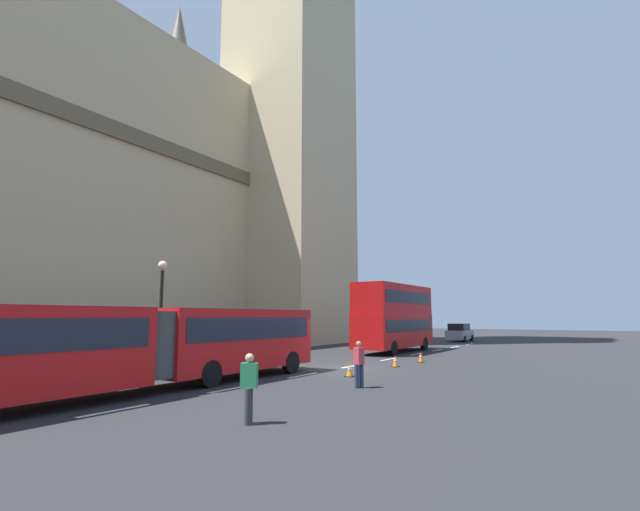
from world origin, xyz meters
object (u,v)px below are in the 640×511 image
object	(u,v)px
traffic_cone_west	(350,370)
articulated_bus	(144,341)
traffic_cone_middle	(395,361)
double_decker_bus	(395,315)
pedestrian_near_cones	(249,386)
street_lamp	(161,307)
traffic_cone_east	(421,357)
pedestrian_by_kerb	(359,363)
sedan_lead	(460,333)

from	to	relation	value
traffic_cone_west	articulated_bus	bearing A→B (deg)	152.52
articulated_bus	traffic_cone_middle	size ratio (longest dim) A/B	29.67
double_decker_bus	pedestrian_near_cones	xyz separation A→B (m)	(-23.27, -6.20, -1.80)
pedestrian_near_cones	traffic_cone_middle	bearing A→B (deg)	8.77
traffic_cone_west	traffic_cone_middle	size ratio (longest dim) A/B	1.00
articulated_bus	street_lamp	distance (m)	6.34
articulated_bus	double_decker_bus	distance (m)	21.72
traffic_cone_east	pedestrian_near_cones	world-z (taller)	pedestrian_near_cones
traffic_cone_east	pedestrian_by_kerb	distance (m)	10.54
traffic_cone_east	pedestrian_by_kerb	bearing A→B (deg)	-171.78
sedan_lead	street_lamp	distance (m)	35.06
articulated_bus	pedestrian_by_kerb	size ratio (longest dim) A/B	10.18
articulated_bus	traffic_cone_east	size ratio (longest dim) A/B	29.67
traffic_cone_west	traffic_cone_middle	world-z (taller)	same
traffic_cone_west	sedan_lead	bearing A→B (deg)	7.49
articulated_bus	traffic_cone_middle	xyz separation A→B (m)	(12.29, -4.06, -1.46)
sedan_lead	pedestrian_near_cones	distance (m)	41.07
traffic_cone_east	street_lamp	bearing A→B (deg)	141.64
articulated_bus	traffic_cone_east	xyz separation A→B (m)	(15.38, -4.29, -1.46)
traffic_cone_middle	articulated_bus	bearing A→B (deg)	161.72
double_decker_bus	pedestrian_by_kerb	size ratio (longest dim) A/B	5.54
traffic_cone_east	street_lamp	xyz separation A→B (m)	(-11.12, 8.80, 2.77)
pedestrian_by_kerb	articulated_bus	bearing A→B (deg)	130.59
double_decker_bus	pedestrian_by_kerb	world-z (taller)	double_decker_bus
sedan_lead	pedestrian_by_kerb	world-z (taller)	sedan_lead
traffic_cone_west	pedestrian_by_kerb	xyz separation A→B (m)	(-2.63, -1.85, 0.63)
traffic_cone_east	pedestrian_near_cones	bearing A→B (deg)	-173.58
pedestrian_near_cones	pedestrian_by_kerb	size ratio (longest dim) A/B	1.00
traffic_cone_east	pedestrian_near_cones	size ratio (longest dim) A/B	0.34
traffic_cone_west	pedestrian_near_cones	bearing A→B (deg)	-166.21
sedan_lead	traffic_cone_west	distance (m)	31.67
sedan_lead	pedestrian_near_cones	world-z (taller)	sedan_lead
traffic_cone_west	pedestrian_near_cones	world-z (taller)	pedestrian_near_cones
articulated_bus	street_lamp	world-z (taller)	street_lamp
traffic_cone_west	traffic_cone_east	xyz separation A→B (m)	(7.79, -0.34, 0.00)
double_decker_bus	traffic_cone_west	bearing A→B (deg)	-164.34
street_lamp	sedan_lead	bearing A→B (deg)	-7.11
double_decker_bus	articulated_bus	bearing A→B (deg)	-179.99
traffic_cone_west	double_decker_bus	bearing A→B (deg)	15.66
articulated_bus	street_lamp	bearing A→B (deg)	46.60
sedan_lead	traffic_cone_middle	size ratio (longest dim) A/B	7.59
double_decker_bus	traffic_cone_west	size ratio (longest dim) A/B	16.14
traffic_cone_middle	pedestrian_near_cones	world-z (taller)	pedestrian_near_cones
street_lamp	pedestrian_by_kerb	xyz separation A→B (m)	(0.71, -10.30, -2.14)
traffic_cone_east	pedestrian_by_kerb	xyz separation A→B (m)	(-10.41, -1.50, 0.63)
articulated_bus	traffic_cone_middle	distance (m)	13.03
pedestrian_near_cones	pedestrian_by_kerb	bearing A→B (deg)	3.53
double_decker_bus	traffic_cone_middle	xyz separation A→B (m)	(-9.40, -4.06, -2.43)
double_decker_bus	traffic_cone_east	distance (m)	8.01
articulated_bus	traffic_cone_middle	bearing A→B (deg)	-18.28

